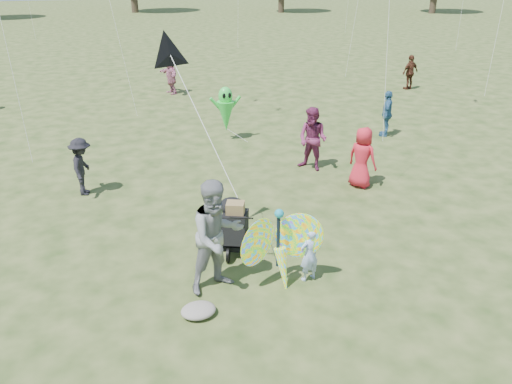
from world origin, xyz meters
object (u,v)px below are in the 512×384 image
crowd_b (82,167)px  jogging_stroller (234,223)px  alien_kite (226,111)px  crowd_a (362,158)px  child_girl (309,255)px  crowd_j (171,75)px  crowd_e (313,139)px  butterfly_kite (280,249)px  crowd_c (387,113)px  adult_man (217,237)px  crowd_h (410,72)px

crowd_b → jogging_stroller: size_ratio=1.27×
alien_kite → crowd_a: bearing=-62.6°
child_girl → crowd_j: (-0.20, 14.94, 0.28)m
crowd_e → jogging_stroller: crowd_e is taller
butterfly_kite → crowd_j: bearing=88.7°
butterfly_kite → alien_kite: (1.06, 8.01, 0.24)m
child_girl → jogging_stroller: 1.72m
crowd_a → crowd_e: crowd_e is taller
child_girl → crowd_j: crowd_j is taller
jogging_stroller → crowd_e: bearing=70.5°
crowd_b → crowd_c: crowd_c is taller
jogging_stroller → alien_kite: alien_kite is taller
crowd_c → butterfly_kite: 9.30m
adult_man → alien_kite: bearing=59.3°
child_girl → crowd_j: 14.94m
alien_kite → child_girl: bearing=-93.7°
crowd_a → jogging_stroller: crowd_a is taller
child_girl → crowd_a: (2.89, 3.47, 0.26)m
adult_man → crowd_a: 5.53m
crowd_j → jogging_stroller: bearing=-17.0°
crowd_a → crowd_h: (7.28, 9.05, -0.02)m
child_girl → jogging_stroller: jogging_stroller is taller
child_girl → adult_man: size_ratio=0.51×
crowd_h → butterfly_kite: size_ratio=0.88×
crowd_b → crowd_j: crowd_j is taller
child_girl → crowd_j: size_ratio=0.65×
jogging_stroller → butterfly_kite: size_ratio=0.66×
crowd_e → alien_kite: 3.54m
crowd_e → crowd_j: bearing=155.3°
crowd_a → jogging_stroller: bearing=86.4°
child_girl → crowd_e: crowd_e is taller
adult_man → crowd_b: bearing=99.5°
child_girl → crowd_h: crowd_h is taller
alien_kite → crowd_e: bearing=-62.4°
crowd_a → crowd_b: crowd_a is taller
crowd_b → crowd_h: bearing=-51.7°
adult_man → alien_kite: size_ratio=1.18×
child_girl → crowd_h: (10.18, 12.51, 0.24)m
crowd_a → alien_kite: 5.16m
crowd_j → alien_kite: (0.72, -6.90, 0.16)m
child_girl → jogging_stroller: size_ratio=0.92×
alien_kite → crowd_b: bearing=-145.9°
child_girl → crowd_c: crowd_c is taller
crowd_a → crowd_c: (2.78, 3.47, -0.03)m
butterfly_kite → alien_kite: size_ratio=1.00×
butterfly_kite → crowd_b: bearing=123.2°
crowd_j → crowd_a: bearing=1.4°
child_girl → crowd_b: (-3.85, 5.08, 0.20)m
butterfly_kite → alien_kite: alien_kite is taller
crowd_a → crowd_j: size_ratio=0.97×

